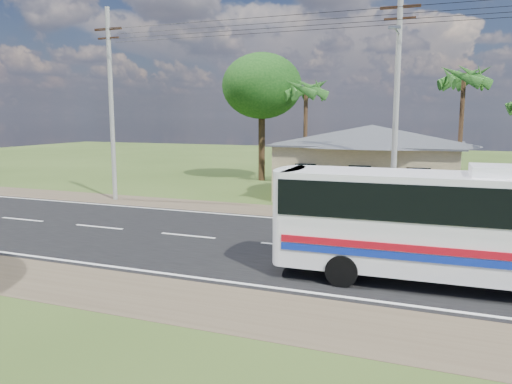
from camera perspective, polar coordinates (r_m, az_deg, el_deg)
ground at (r=19.23m, az=4.11°, el=-6.21°), size 120.00×120.00×0.00m
road at (r=19.23m, az=4.11°, el=-6.18°), size 120.00×16.00×0.03m
house at (r=31.17m, az=13.04°, el=4.26°), size 12.40×10.00×5.00m
utility_poles at (r=24.42m, az=14.97°, el=10.36°), size 32.80×2.22×11.00m
palm_mid at (r=33.34m, az=22.67°, el=11.87°), size 2.80×2.80×8.20m
palm_far at (r=35.10m, az=5.74°, el=11.51°), size 2.80×2.80×7.70m
tree_behind_house at (r=38.27m, az=0.67°, el=11.98°), size 6.00×6.00×9.61m
coach_bus at (r=15.50m, az=24.76°, el=-2.87°), size 11.62×2.83×3.58m
motorcycle at (r=26.00m, az=12.35°, el=-1.50°), size 1.68×0.84×0.84m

